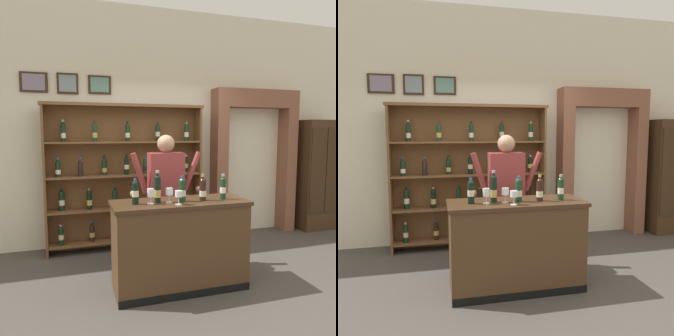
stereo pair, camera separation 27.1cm
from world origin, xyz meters
TOP-DOWN VIEW (x-y plane):
  - ground_plane at (0.00, 0.00)m, footprint 14.00×14.00m
  - back_wall at (-0.00, 1.75)m, footprint 12.00×0.19m
  - wine_shelf at (-0.37, 1.43)m, footprint 2.29×0.30m
  - archway_doorway at (1.81, 1.62)m, footprint 1.48×0.45m
  - side_cabinet at (3.01, 1.43)m, footprint 0.67×0.44m
  - tasting_counter at (-0.02, -0.00)m, footprint 1.47×0.56m
  - shopkeeper at (-0.00, 0.62)m, footprint 0.94×0.22m
  - tasting_bottle_vin_santo at (-0.51, -0.02)m, footprint 0.07×0.07m
  - tasting_bottle_bianco at (-0.27, -0.00)m, footprint 0.07×0.07m
  - tasting_bottle_rosso at (-0.01, -0.02)m, footprint 0.08×0.08m
  - tasting_bottle_super_tuscan at (0.22, -0.04)m, footprint 0.07×0.07m
  - tasting_bottle_prosecco at (0.46, -0.04)m, footprint 0.07×0.07m
  - wine_glass_spare at (-0.09, -0.17)m, footprint 0.08×0.08m
  - wine_glass_right at (-0.36, -0.05)m, footprint 0.07×0.07m
  - wine_glass_center at (-0.16, -0.04)m, footprint 0.08×0.08m

SIDE VIEW (x-z plane):
  - ground_plane at x=0.00m, z-range -0.02..0.00m
  - tasting_counter at x=-0.02m, z-range 0.00..0.97m
  - side_cabinet at x=3.01m, z-range 0.00..1.92m
  - shopkeeper at x=0.00m, z-range 0.20..1.87m
  - wine_glass_spare at x=-0.09m, z-range 1.00..1.15m
  - wine_glass_right at x=-0.36m, z-range 1.00..1.16m
  - wine_glass_center at x=-0.16m, z-range 1.00..1.16m
  - tasting_bottle_super_tuscan at x=0.22m, z-range 0.95..1.24m
  - wine_shelf at x=-0.37m, z-range 0.05..2.15m
  - tasting_bottle_vin_santo at x=-0.51m, z-range 0.97..1.23m
  - tasting_bottle_rosso at x=-0.01m, z-range 0.96..1.24m
  - tasting_bottle_prosecco at x=0.46m, z-range 0.96..1.24m
  - tasting_bottle_bianco at x=-0.27m, z-range 0.95..1.29m
  - archway_doorway at x=1.81m, z-range 0.15..2.54m
  - back_wall at x=0.00m, z-range 0.00..3.57m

